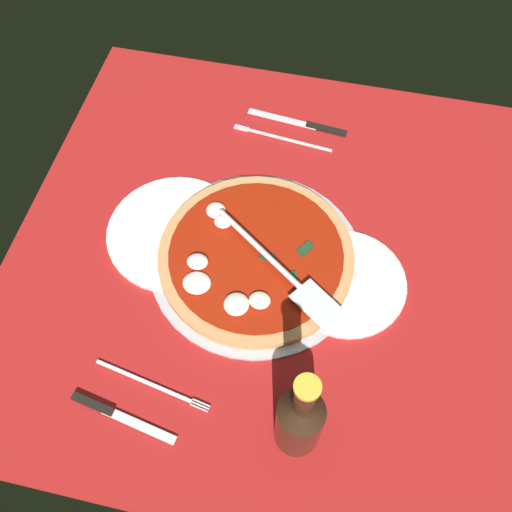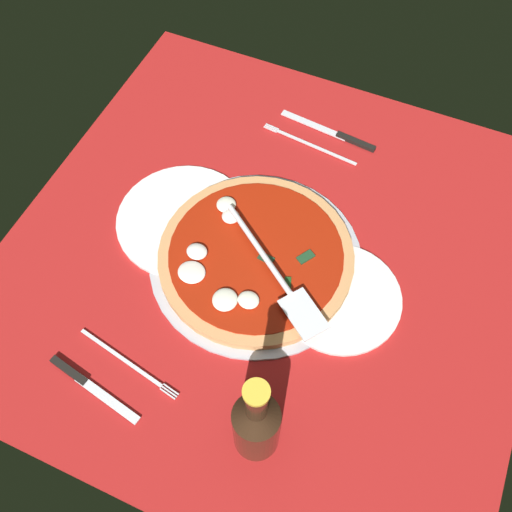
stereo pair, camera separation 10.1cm
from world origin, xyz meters
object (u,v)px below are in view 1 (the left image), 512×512
object	(u,v)px
pizza	(255,257)
place_setting_far	(133,401)
beer_bottle	(300,419)
place_setting_near	(294,132)
dinner_plate_right	(175,232)
pizza_server	(280,268)
dinner_plate_left	(345,283)

from	to	relation	value
pizza	place_setting_far	xyz separation A→B (cm)	(13.01, 28.46, -1.50)
beer_bottle	place_setting_near	bearing A→B (deg)	-79.26
dinner_plate_right	pizza	bearing A→B (deg)	170.19
place_setting_far	beer_bottle	xyz separation A→B (cm)	(-25.60, -0.44, 8.32)
pizza_server	place_setting_near	bearing A→B (deg)	131.90
place_setting_near	place_setting_far	bearing A→B (deg)	82.69
dinner_plate_right	pizza	distance (cm)	15.67
dinner_plate_left	beer_bottle	world-z (taller)	beer_bottle
pizza	beer_bottle	world-z (taller)	beer_bottle
dinner_plate_left	dinner_plate_right	bearing A→B (deg)	-6.51
dinner_plate_left	place_setting_far	xyz separation A→B (cm)	(29.26, 27.51, -0.15)
pizza	beer_bottle	xyz separation A→B (cm)	(-12.59, 28.02, 6.82)
dinner_plate_right	place_setting_far	xyz separation A→B (cm)	(-2.37, 31.12, -0.15)
dinner_plate_left	place_setting_near	world-z (taller)	place_setting_near
place_setting_near	place_setting_far	xyz separation A→B (cm)	(14.37, 59.70, -0.02)
place_setting_far	dinner_plate_right	bearing A→B (deg)	104.87
dinner_plate_left	pizza_server	distance (cm)	12.09
pizza	place_setting_near	xyz separation A→B (cm)	(-1.36, -31.24, -1.48)
pizza_server	dinner_plate_left	bearing A→B (deg)	45.38
dinner_plate_left	beer_bottle	distance (cm)	28.51
pizza_server	place_setting_near	size ratio (longest dim) A/B	1.09
place_setting_near	dinner_plate_right	bearing A→B (deg)	65.87
dinner_plate_left	place_setting_near	size ratio (longest dim) A/B	0.92
place_setting_far	dinner_plate_left	bearing A→B (deg)	53.74
pizza_server	beer_bottle	bearing A→B (deg)	-37.38
pizza_server	beer_bottle	size ratio (longest dim) A/B	1.07
pizza_server	place_setting_near	xyz separation A→B (cm)	(3.63, -34.09, -4.11)
dinner_plate_right	place_setting_near	xyz separation A→B (cm)	(-16.74, -28.58, -0.14)
pizza	place_setting_near	size ratio (longest dim) A/B	1.51
pizza	dinner_plate_left	bearing A→B (deg)	176.65
dinner_plate_right	pizza	world-z (taller)	pizza
dinner_plate_right	beer_bottle	world-z (taller)	beer_bottle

